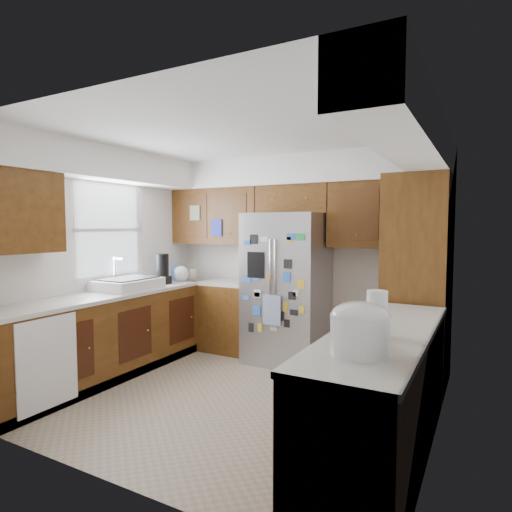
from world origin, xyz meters
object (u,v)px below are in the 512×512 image
Objects in this scene: paper_towel at (377,313)px; rice_cooker at (360,327)px; fridge at (287,288)px; pantry at (418,282)px.

rice_cooker is at bearing -89.10° from paper_towel.
rice_cooker is at bearing -56.88° from fridge.
fridge is at bearing 128.89° from paper_towel.
pantry is at bearing 89.76° from paper_towel.
fridge is 2.38m from paper_towel.
pantry reaches higher than rice_cooker.
pantry is 1.19× the size of fridge.
rice_cooker is 1.15× the size of paper_towel.
pantry is 2.25m from rice_cooker.
rice_cooker is at bearing -90.01° from pantry.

